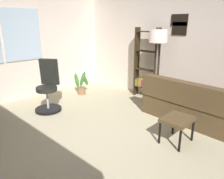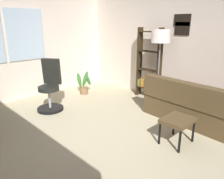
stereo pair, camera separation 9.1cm
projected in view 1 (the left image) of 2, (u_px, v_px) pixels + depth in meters
name	position (u px, v px, depth m)	size (l,w,h in m)	color
ground_plane	(111.00, 145.00, 3.49)	(4.86, 6.12, 0.10)	#BCB28F
wall_back_with_windows	(16.00, 41.00, 5.08)	(4.86, 0.12, 2.85)	beige
wall_right_with_frames	(189.00, 42.00, 4.77)	(0.12, 6.12, 2.85)	beige
couch	(207.00, 107.00, 4.12)	(1.68, 2.14, 0.83)	brown
footstool	(177.00, 121.00, 3.38)	(0.50, 0.40, 0.42)	brown
office_chair	(48.00, 91.00, 4.64)	(0.59, 0.58, 1.11)	black
bookshelf	(146.00, 68.00, 5.39)	(0.18, 0.64, 1.74)	black
floor_lamp	(158.00, 41.00, 4.70)	(0.40, 0.40, 1.71)	slate
potted_plant	(82.00, 84.00, 5.79)	(0.44, 0.31, 0.62)	olive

